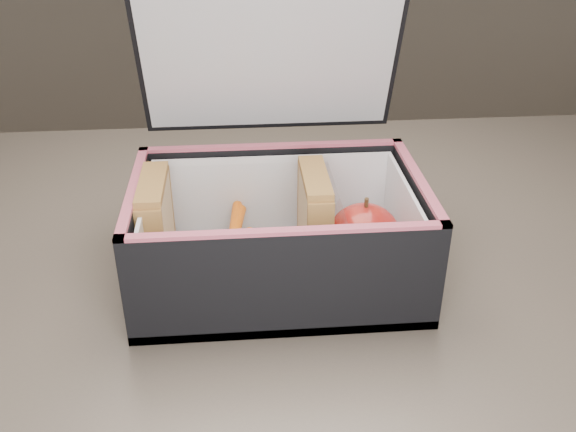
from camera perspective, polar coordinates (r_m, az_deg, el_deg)
The scene contains 8 objects.
kitchen_table at distance 0.71m, azimuth 1.25°, elevation -10.72°, with size 1.20×0.80×0.75m.
lunch_bag at distance 0.61m, azimuth -0.89°, elevation -0.77°, with size 0.27×0.24×0.27m.
plastic_tub at distance 0.62m, azimuth -4.59°, elevation -1.40°, with size 0.19×0.14×0.08m, color white, non-canonical shape.
sandwich_left at distance 0.62m, azimuth -11.60°, elevation -0.83°, with size 0.02×0.08×0.09m.
sandwich_right at distance 0.61m, azimuth 2.36°, elevation -0.23°, with size 0.02×0.08×0.09m.
carrot_sticks at distance 0.62m, azimuth -4.32°, elevation -3.27°, with size 0.05×0.14×0.03m.
paper_napkin at distance 0.64m, azimuth 6.15°, elevation -4.13°, with size 0.07×0.08×0.01m, color white.
red_apple at distance 0.61m, azimuth 6.79°, elevation -1.78°, with size 0.08×0.08×0.07m.
Camera 1 is at (-0.06, -0.54, 1.12)m, focal length 40.00 mm.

